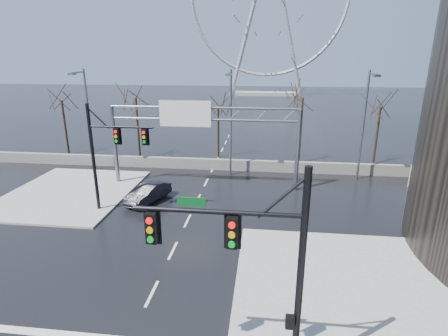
# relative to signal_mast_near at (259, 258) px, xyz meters

# --- Properties ---
(ground) EXTENTS (260.00, 260.00, 0.00)m
(ground) POSITION_rel_signal_mast_near_xyz_m (-5.14, 4.04, -4.87)
(ground) COLOR black
(ground) RESTS_ON ground
(sidewalk_right_ext) EXTENTS (12.00, 10.00, 0.15)m
(sidewalk_right_ext) POSITION_rel_signal_mast_near_xyz_m (4.86, 6.04, -4.80)
(sidewalk_right_ext) COLOR gray
(sidewalk_right_ext) RESTS_ON ground
(sidewalk_far) EXTENTS (10.00, 12.00, 0.15)m
(sidewalk_far) POSITION_rel_signal_mast_near_xyz_m (-16.14, 16.04, -4.80)
(sidewalk_far) COLOR gray
(sidewalk_far) RESTS_ON ground
(barrier_wall) EXTENTS (52.00, 0.50, 1.10)m
(barrier_wall) POSITION_rel_signal_mast_near_xyz_m (-5.14, 24.04, -4.32)
(barrier_wall) COLOR slate
(barrier_wall) RESTS_ON ground
(signal_mast_near) EXTENTS (5.52, 0.41, 8.00)m
(signal_mast_near) POSITION_rel_signal_mast_near_xyz_m (0.00, 0.00, 0.00)
(signal_mast_near) COLOR black
(signal_mast_near) RESTS_ON ground
(signal_mast_far) EXTENTS (4.72, 0.41, 8.00)m
(signal_mast_far) POSITION_rel_signal_mast_near_xyz_m (-11.01, 13.00, -0.04)
(signal_mast_far) COLOR black
(signal_mast_far) RESTS_ON ground
(sign_gantry) EXTENTS (16.36, 0.40, 7.60)m
(sign_gantry) POSITION_rel_signal_mast_near_xyz_m (-5.52, 19.00, 0.31)
(sign_gantry) COLOR slate
(sign_gantry) RESTS_ON ground
(streetlight_left) EXTENTS (0.50, 2.55, 10.00)m
(streetlight_left) POSITION_rel_signal_mast_near_xyz_m (-17.14, 22.20, 1.01)
(streetlight_left) COLOR slate
(streetlight_left) RESTS_ON ground
(streetlight_mid) EXTENTS (0.50, 2.55, 10.00)m
(streetlight_mid) POSITION_rel_signal_mast_near_xyz_m (-3.14, 22.20, 1.01)
(streetlight_mid) COLOR slate
(streetlight_mid) RESTS_ON ground
(streetlight_right) EXTENTS (0.50, 2.55, 10.00)m
(streetlight_right) POSITION_rel_signal_mast_near_xyz_m (8.86, 22.20, 1.01)
(streetlight_right) COLOR slate
(streetlight_right) RESTS_ON ground
(tree_far_left) EXTENTS (3.50, 3.50, 7.00)m
(tree_far_left) POSITION_rel_signal_mast_near_xyz_m (-23.14, 28.04, 0.70)
(tree_far_left) COLOR black
(tree_far_left) RESTS_ON ground
(tree_left) EXTENTS (3.75, 3.75, 7.50)m
(tree_left) POSITION_rel_signal_mast_near_xyz_m (-14.14, 27.54, 1.10)
(tree_left) COLOR black
(tree_left) RESTS_ON ground
(tree_center) EXTENTS (3.25, 3.25, 6.50)m
(tree_center) POSITION_rel_signal_mast_near_xyz_m (-5.14, 28.54, 0.30)
(tree_center) COLOR black
(tree_center) RESTS_ON ground
(tree_right) EXTENTS (3.90, 3.90, 7.80)m
(tree_right) POSITION_rel_signal_mast_near_xyz_m (3.86, 27.54, 1.34)
(tree_right) COLOR black
(tree_right) RESTS_ON ground
(tree_far_right) EXTENTS (3.40, 3.40, 6.80)m
(tree_far_right) POSITION_rel_signal_mast_near_xyz_m (11.86, 28.04, 0.54)
(tree_far_right) COLOR black
(tree_far_right) RESTS_ON ground
(ferris_wheel) EXTENTS (45.00, 6.00, 50.91)m
(ferris_wheel) POSITION_rel_signal_mast_near_xyz_m (-0.14, 99.04, 21.26)
(ferris_wheel) COLOR gray
(ferris_wheel) RESTS_ON ground
(car) EXTENTS (2.92, 4.56, 1.42)m
(car) POSITION_rel_signal_mast_near_xyz_m (-8.98, 15.13, -4.16)
(car) COLOR black
(car) RESTS_ON ground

